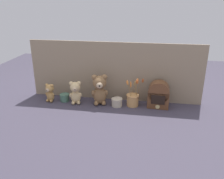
{
  "coord_description": "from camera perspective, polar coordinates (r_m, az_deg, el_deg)",
  "views": [
    {
      "loc": [
        0.35,
        -2.09,
        1.01
      ],
      "look_at": [
        0.0,
        0.02,
        0.16
      ],
      "focal_mm": 38.0,
      "sensor_mm": 36.0,
      "label": 1
    }
  ],
  "objects": [
    {
      "name": "ground_plane",
      "position": [
        2.35,
        -0.08,
        -3.87
      ],
      "size": [
        4.0,
        4.0,
        0.0
      ],
      "primitive_type": "plane",
      "color": "#3D3847"
    },
    {
      "name": "backdrop_wall",
      "position": [
        2.39,
        0.58,
        4.31
      ],
      "size": [
        1.75,
        0.02,
        0.6
      ],
      "color": "gray",
      "rests_on": "ground"
    },
    {
      "name": "teddy_bear_large",
      "position": [
        2.33,
        -2.99,
        0.14
      ],
      "size": [
        0.17,
        0.15,
        0.31
      ],
      "color": "olive",
      "rests_on": "ground"
    },
    {
      "name": "teddy_bear_medium",
      "position": [
        2.38,
        -8.78,
        -0.6
      ],
      "size": [
        0.13,
        0.12,
        0.23
      ],
      "color": "#DBBC84",
      "rests_on": "ground"
    },
    {
      "name": "teddy_bear_small",
      "position": [
        2.49,
        -14.71,
        -0.64
      ],
      "size": [
        0.1,
        0.09,
        0.19
      ],
      "color": "tan",
      "rests_on": "ground"
    },
    {
      "name": "flower_vase",
      "position": [
        2.33,
        5.05,
        -2.1
      ],
      "size": [
        0.17,
        0.15,
        0.29
      ],
      "color": "tan",
      "rests_on": "ground"
    },
    {
      "name": "vintage_radio",
      "position": [
        2.32,
        11.13,
        -1.28
      ],
      "size": [
        0.21,
        0.14,
        0.26
      ],
      "color": "brown",
      "rests_on": "ground"
    },
    {
      "name": "decorative_tin_tall",
      "position": [
        2.48,
        -11.31,
        -1.89
      ],
      "size": [
        0.1,
        0.1,
        0.08
      ],
      "color": "#47705B",
      "rests_on": "ground"
    },
    {
      "name": "decorative_tin_short",
      "position": [
        2.32,
        1.17,
        -3.12
      ],
      "size": [
        0.11,
        0.11,
        0.08
      ],
      "color": "beige",
      "rests_on": "ground"
    }
  ]
}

